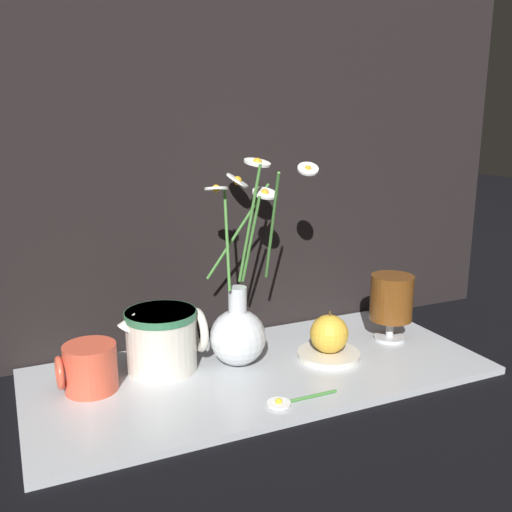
% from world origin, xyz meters
% --- Properties ---
extents(ground_plane, '(6.00, 6.00, 0.00)m').
position_xyz_m(ground_plane, '(0.00, 0.00, 0.00)').
color(ground_plane, black).
extents(shelf, '(0.77, 0.34, 0.01)m').
position_xyz_m(shelf, '(0.00, 0.00, 0.01)').
color(shelf, '#B2B7BC').
rests_on(shelf, ground_plane).
extents(backdrop_wall, '(1.27, 0.02, 1.10)m').
position_xyz_m(backdrop_wall, '(0.00, 0.19, 0.55)').
color(backdrop_wall, black).
rests_on(backdrop_wall, ground_plane).
extents(vase_with_flowers, '(0.19, 0.20, 0.35)m').
position_xyz_m(vase_with_flowers, '(-0.02, 0.04, 0.08)').
color(vase_with_flowers, silver).
rests_on(vase_with_flowers, shelf).
extents(yellow_mug, '(0.09, 0.08, 0.08)m').
position_xyz_m(yellow_mug, '(-0.28, 0.04, 0.05)').
color(yellow_mug, '#DB5138').
rests_on(yellow_mug, shelf).
extents(ceramic_pitcher, '(0.14, 0.12, 0.12)m').
position_xyz_m(ceramic_pitcher, '(-0.15, 0.07, 0.07)').
color(ceramic_pitcher, beige).
rests_on(ceramic_pitcher, shelf).
extents(tea_glass, '(0.08, 0.08, 0.13)m').
position_xyz_m(tea_glass, '(0.28, 0.02, 0.09)').
color(tea_glass, silver).
rests_on(tea_glass, shelf).
extents(saucer_plate, '(0.11, 0.11, 0.01)m').
position_xyz_m(saucer_plate, '(0.13, -0.01, 0.02)').
color(saucer_plate, silver).
rests_on(saucer_plate, shelf).
extents(orange_fruit, '(0.07, 0.07, 0.08)m').
position_xyz_m(orange_fruit, '(0.13, -0.01, 0.06)').
color(orange_fruit, gold).
rests_on(orange_fruit, saucer_plate).
extents(loose_daisy, '(0.12, 0.04, 0.01)m').
position_xyz_m(loose_daisy, '(-0.01, -0.13, 0.02)').
color(loose_daisy, '#3D7A33').
rests_on(loose_daisy, shelf).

